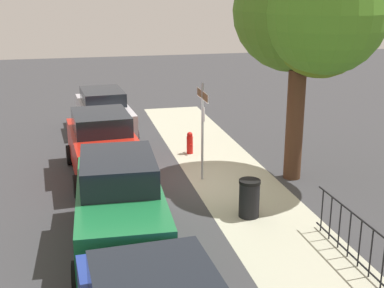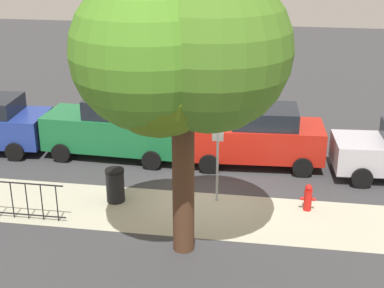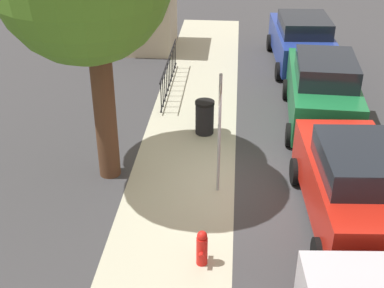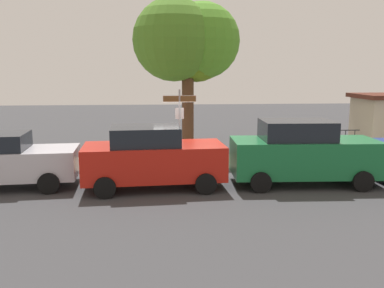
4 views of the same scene
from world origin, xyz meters
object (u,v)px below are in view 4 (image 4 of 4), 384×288
car_green (303,153)px  fire_hydrant (113,156)px  shade_tree (189,43)px  street_sign (180,115)px  trash_bin (250,150)px  car_red (153,157)px

car_green → fire_hydrant: car_green is taller
shade_tree → street_sign: bearing=-100.7°
shade_tree → trash_bin: size_ratio=6.87×
shade_tree → trash_bin: 5.49m
car_red → car_green: bearing=-3.0°
car_red → fire_hydrant: bearing=113.5°
street_sign → car_green: street_sign is taller
car_green → trash_bin: size_ratio=4.76×
shade_tree → car_green: 7.64m
street_sign → fire_hydrant: (-2.56, 0.20, -1.62)m
fire_hydrant → trash_bin: (5.42, 0.30, 0.11)m
trash_bin → street_sign: bearing=-170.1°
car_red → street_sign: bearing=67.5°
car_red → trash_bin: bearing=37.7°
car_green → street_sign: bearing=145.9°
street_sign → shade_tree: (0.56, 2.96, 2.82)m
car_green → shade_tree: bearing=121.8°
street_sign → trash_bin: 3.27m
shade_tree → fire_hydrant: 6.09m
street_sign → trash_bin: bearing=9.9°
street_sign → car_red: street_sign is taller
car_red → trash_bin: size_ratio=4.53×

